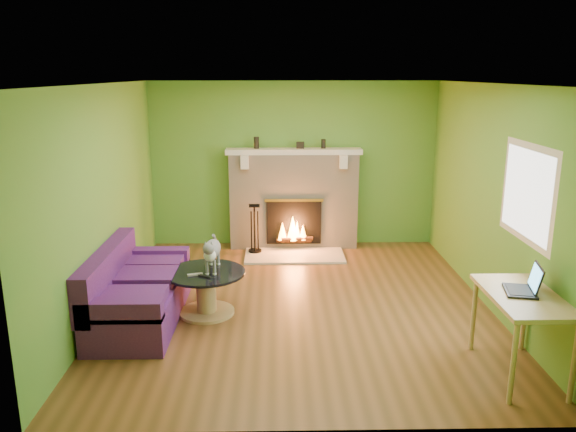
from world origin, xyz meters
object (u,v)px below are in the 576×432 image
sofa (135,293)px  cat (212,253)px  desk (523,304)px  coffee_table (206,289)px

sofa → cat: bearing=12.7°
sofa → desk: (3.81, -1.27, 0.37)m
coffee_table → desk: desk is taller
coffee_table → cat: cat is taller
sofa → coffee_table: sofa is taller
cat → coffee_table: bearing=-146.4°
cat → sofa: bearing=-165.7°
desk → coffee_table: bearing=155.0°
sofa → coffee_table: 0.79m
sofa → desk: size_ratio=1.73×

